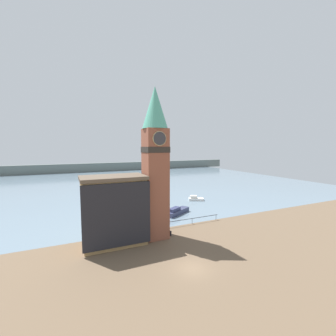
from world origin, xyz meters
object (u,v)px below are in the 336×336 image
(clock_tower, at_px, (155,159))
(mooring_bollard_near, at_px, (171,233))
(boat_near, at_px, (177,211))
(pier_building, at_px, (114,210))
(boat_far, at_px, (195,199))

(clock_tower, xyz_separation_m, mooring_bollard_near, (2.43, -0.59, -12.38))
(boat_near, relative_size, mooring_bollard_near, 8.10)
(pier_building, relative_size, boat_near, 1.53)
(pier_building, height_order, mooring_bollard_near, pier_building)
(boat_far, bearing_deg, mooring_bollard_near, -104.22)
(pier_building, xyz_separation_m, boat_near, (15.36, 9.41, -4.61))
(mooring_bollard_near, bearing_deg, pier_building, 175.56)
(boat_near, bearing_deg, boat_far, 12.71)
(clock_tower, bearing_deg, boat_near, 47.58)
(clock_tower, bearing_deg, pier_building, 179.00)
(boat_near, bearing_deg, mooring_bollard_near, -150.90)
(pier_building, relative_size, boat_far, 2.27)
(clock_tower, relative_size, boat_near, 3.53)
(pier_building, height_order, boat_far, pier_building)
(pier_building, xyz_separation_m, boat_far, (25.73, 18.69, -4.77))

